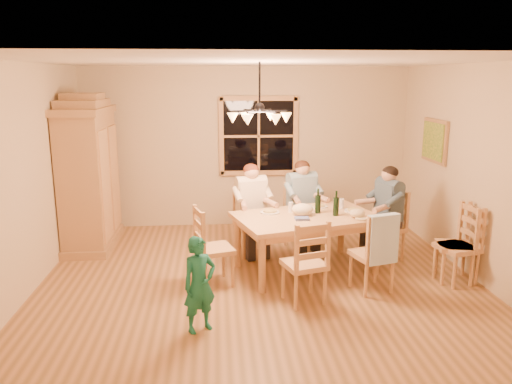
{
  "coord_description": "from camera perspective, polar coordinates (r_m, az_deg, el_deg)",
  "views": [
    {
      "loc": [
        -0.52,
        -5.94,
        2.52
      ],
      "look_at": [
        -0.03,
        0.1,
        1.12
      ],
      "focal_mm": 35.0,
      "sensor_mm": 36.0,
      "label": 1
    }
  ],
  "objects": [
    {
      "name": "chair_end_left",
      "position": [
        6.26,
        -4.71,
        -7.83
      ],
      "size": [
        0.53,
        0.54,
        0.99
      ],
      "rotation": [
        0.0,
        0.0,
        -1.28
      ],
      "color": "tan",
      "rests_on": "floor"
    },
    {
      "name": "chair_near_right",
      "position": [
        6.22,
        13.05,
        -8.26
      ],
      "size": [
        0.54,
        0.53,
        0.99
      ],
      "rotation": [
        0.0,
        0.0,
        0.29
      ],
      "color": "tan",
      "rests_on": "floor"
    },
    {
      "name": "plate_plaid",
      "position": [
        6.99,
        7.12,
        -1.64
      ],
      "size": [
        0.26,
        0.26,
        0.02
      ],
      "primitive_type": "cylinder",
      "color": "white",
      "rests_on": "dining_table"
    },
    {
      "name": "wall_back",
      "position": [
        8.54,
        -1.07,
        5.08
      ],
      "size": [
        5.5,
        0.02,
        2.7
      ],
      "primitive_type": "cube",
      "color": "#CEB591",
      "rests_on": "floor"
    },
    {
      "name": "cap",
      "position": [
        6.55,
        11.49,
        -2.4
      ],
      "size": [
        0.2,
        0.2,
        0.11
      ],
      "primitive_type": "ellipsoid",
      "color": "beige",
      "rests_on": "dining_table"
    },
    {
      "name": "towel",
      "position": [
        5.94,
        14.26,
        -5.27
      ],
      "size": [
        0.39,
        0.2,
        0.58
      ],
      "primitive_type": "cube",
      "rotation": [
        0.0,
        0.0,
        0.29
      ],
      "color": "#B0D2EE",
      "rests_on": "chair_near_right"
    },
    {
      "name": "cloth_bundle",
      "position": [
        6.54,
        5.32,
        -2.0
      ],
      "size": [
        0.28,
        0.22,
        0.15
      ],
      "primitive_type": "ellipsoid",
      "color": "beige",
      "rests_on": "dining_table"
    },
    {
      "name": "ceiling",
      "position": [
        5.97,
        0.42,
        14.7
      ],
      "size": [
        5.5,
        5.0,
        0.02
      ],
      "primitive_type": "cube",
      "color": "white",
      "rests_on": "wall_back"
    },
    {
      "name": "wine_glass_a",
      "position": [
        6.67,
        3.98,
        -1.74
      ],
      "size": [
        0.06,
        0.06,
        0.14
      ],
      "primitive_type": "cylinder",
      "color": "silver",
      "rests_on": "dining_table"
    },
    {
      "name": "child",
      "position": [
        5.11,
        -6.47,
        -10.45
      ],
      "size": [
        0.43,
        0.39,
        0.99
      ],
      "primitive_type": "imported",
      "rotation": [
        0.0,
        0.0,
        0.53
      ],
      "color": "#176955",
      "rests_on": "floor"
    },
    {
      "name": "floor",
      "position": [
        6.47,
        0.38,
        -9.94
      ],
      "size": [
        5.5,
        5.5,
        0.0
      ],
      "primitive_type": "plane",
      "color": "brown",
      "rests_on": "ground"
    },
    {
      "name": "window",
      "position": [
        8.49,
        0.3,
        6.4
      ],
      "size": [
        1.3,
        0.06,
        1.3
      ],
      "color": "black",
      "rests_on": "wall_back"
    },
    {
      "name": "wine_glass_b",
      "position": [
        6.94,
        9.78,
        -1.31
      ],
      "size": [
        0.06,
        0.06,
        0.14
      ],
      "primitive_type": "cylinder",
      "color": "silver",
      "rests_on": "dining_table"
    },
    {
      "name": "chair_spare_back",
      "position": [
        6.77,
        21.89,
        -7.11
      ],
      "size": [
        0.52,
        0.53,
        0.99
      ],
      "rotation": [
        0.0,
        0.0,
        1.83
      ],
      "color": "tan",
      "rests_on": "floor"
    },
    {
      "name": "plate_woman",
      "position": [
        6.64,
        1.6,
        -2.33
      ],
      "size": [
        0.26,
        0.26,
        0.02
      ],
      "primitive_type": "cylinder",
      "color": "white",
      "rests_on": "dining_table"
    },
    {
      "name": "wine_bottle_b",
      "position": [
        6.56,
        9.14,
        -1.27
      ],
      "size": [
        0.08,
        0.08,
        0.33
      ],
      "primitive_type": "cylinder",
      "color": "black",
      "rests_on": "dining_table"
    },
    {
      "name": "napkin",
      "position": [
        6.35,
        5.27,
        -3.03
      ],
      "size": [
        0.21,
        0.19,
        0.03
      ],
      "primitive_type": "cube",
      "rotation": [
        0.0,
        0.0,
        0.29
      ],
      "color": "#4E5A8F",
      "rests_on": "dining_table"
    },
    {
      "name": "chair_far_right",
      "position": [
        7.57,
        5.2,
        -4.13
      ],
      "size": [
        0.54,
        0.53,
        0.99
      ],
      "rotation": [
        0.0,
        0.0,
        3.43
      ],
      "color": "tan",
      "rests_on": "floor"
    },
    {
      "name": "adult_slate_man",
      "position": [
        7.18,
        14.81,
        -1.01
      ],
      "size": [
        0.51,
        0.48,
        0.87
      ],
      "rotation": [
        0.0,
        0.0,
        1.86
      ],
      "color": "#415668",
      "rests_on": "floor"
    },
    {
      "name": "chair_far_left",
      "position": [
        7.26,
        -0.52,
        -4.81
      ],
      "size": [
        0.54,
        0.53,
        0.99
      ],
      "rotation": [
        0.0,
        0.0,
        3.43
      ],
      "color": "tan",
      "rests_on": "floor"
    },
    {
      "name": "dining_table",
      "position": [
        6.58,
        5.78,
        -3.52
      ],
      "size": [
        2.05,
        1.57,
        0.76
      ],
      "rotation": [
        0.0,
        0.0,
        0.29
      ],
      "color": "tan",
      "rests_on": "floor"
    },
    {
      "name": "wall_right",
      "position": [
        6.88,
        23.87,
        2.06
      ],
      "size": [
        0.02,
        5.0,
        2.7
      ],
      "primitive_type": "cube",
      "color": "#CEB591",
      "rests_on": "floor"
    },
    {
      "name": "chandelier",
      "position": [
        5.98,
        0.41,
        8.72
      ],
      "size": [
        0.77,
        0.68,
        0.71
      ],
      "color": "black",
      "rests_on": "ceiling"
    },
    {
      "name": "wall_left",
      "position": [
        6.45,
        -24.73,
        1.32
      ],
      "size": [
        0.02,
        5.0,
        2.7
      ],
      "primitive_type": "cube",
      "color": "#CEB591",
      "rests_on": "floor"
    },
    {
      "name": "chair_spare_front",
      "position": [
        6.82,
        21.69,
        -6.97
      ],
      "size": [
        0.5,
        0.52,
        0.99
      ],
      "rotation": [
        0.0,
        0.0,
        1.37
      ],
      "color": "tan",
      "rests_on": "floor"
    },
    {
      "name": "adult_plaid_man",
      "position": [
        7.43,
        5.29,
        -0.16
      ],
      "size": [
        0.48,
        0.51,
        0.87
      ],
      "rotation": [
        0.0,
        0.0,
        3.43
      ],
      "color": "teal",
      "rests_on": "floor"
    },
    {
      "name": "chair_end_right",
      "position": [
        7.32,
        14.57,
        -5.1
      ],
      "size": [
        0.53,
        0.54,
        0.99
      ],
      "rotation": [
        0.0,
        0.0,
        1.86
      ],
      "color": "tan",
      "rests_on": "floor"
    },
    {
      "name": "armoire",
      "position": [
        7.87,
        -18.51,
        1.57
      ],
      "size": [
        0.66,
        1.4,
        2.3
      ],
      "color": "#A17445",
      "rests_on": "floor"
    },
    {
      "name": "chair_near_left",
      "position": [
        5.79,
        5.49,
        -9.6
      ],
      "size": [
        0.54,
        0.53,
        0.99
      ],
      "rotation": [
        0.0,
        0.0,
        0.29
      ],
      "color": "tan",
      "rests_on": "floor"
    },
    {
      "name": "plate_slate",
      "position": [
        6.85,
        11.13,
        -2.1
      ],
      "size": [
        0.26,
        0.26,
        0.02
      ],
      "primitive_type": "cylinder",
      "color": "white",
      "rests_on": "dining_table"
    },
    {
      "name": "wine_bottle_a",
      "position": [
        6.65,
        7.09,
        -1.01
      ],
      "size": [
        0.08,
        0.08,
        0.33
      ],
      "primitive_type": "cylinder",
      "color": "black",
      "rests_on": "dining_table"
    },
    {
      "name": "painting",
      "position": [
        7.89,
        19.71,
        5.52
      ],
      "size": [
        0.06,
        0.78,
        0.64
      ],
      "color": "#A17445",
      "rests_on": "wall_right"
    },
    {
      "name": "adult_woman",
      "position": [
        7.12,
        -0.53,
        -0.68
      ],
      "size": [
        0.48,
        0.51,
        0.87
      ],
      "rotation": [
        0.0,
        0.0,
        3.43
      ],
      "color": "beige",
      "rests_on": "floor"
    }
  ]
}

